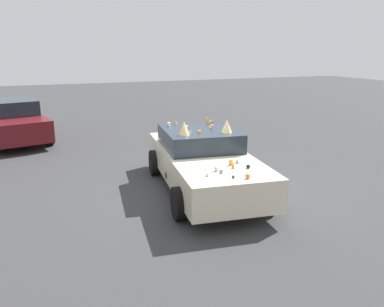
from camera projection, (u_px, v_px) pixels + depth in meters
ground_plane at (204, 190)px, 8.93m from camera, size 60.00×60.00×0.00m
art_car_decorated at (203, 160)px, 8.83m from camera, size 4.72×2.46×1.64m
parked_sedan_behind_right at (11, 121)px, 13.51m from camera, size 4.83×2.67×1.46m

